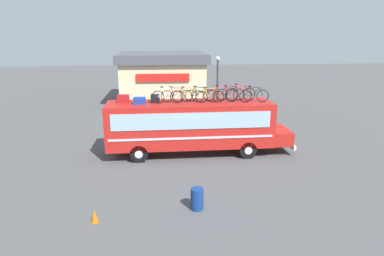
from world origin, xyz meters
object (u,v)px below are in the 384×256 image
(rooftop_bicycle_3, at_px, (188,96))
(luggage_bag_2, at_px, (139,101))
(rooftop_bicycle_4, at_px, (200,95))
(rooftop_bicycle_6, at_px, (222,95))
(bus, at_px, (193,124))
(luggage_bag_3, at_px, (155,98))
(rooftop_bicycle_9, at_px, (254,95))
(rooftop_bicycle_2, at_px, (177,95))
(rooftop_bicycle_8, at_px, (241,94))
(traffic_cone, at_px, (95,216))
(trash_bin, at_px, (197,199))
(rooftop_bicycle_1, at_px, (167,96))
(rooftop_bicycle_5, at_px, (210,96))
(street_lamp, at_px, (217,84))
(rooftop_bicycle_7, at_px, (230,94))
(luggage_bag_1, at_px, (123,99))

(rooftop_bicycle_3, bearing_deg, luggage_bag_2, -176.94)
(luggage_bag_2, distance_m, rooftop_bicycle_4, 3.39)
(rooftop_bicycle_6, bearing_deg, bus, 176.45)
(luggage_bag_3, height_order, rooftop_bicycle_9, rooftop_bicycle_9)
(rooftop_bicycle_2, distance_m, rooftop_bicycle_8, 3.64)
(rooftop_bicycle_4, xyz_separation_m, rooftop_bicycle_6, (1.18, -0.38, 0.02))
(traffic_cone, bearing_deg, rooftop_bicycle_2, 64.46)
(bus, distance_m, rooftop_bicycle_4, 1.72)
(trash_bin, bearing_deg, rooftop_bicycle_3, 87.86)
(rooftop_bicycle_1, xyz_separation_m, rooftop_bicycle_2, (0.53, 0.31, -0.02))
(traffic_cone, bearing_deg, luggage_bag_3, 72.88)
(luggage_bag_3, relative_size, rooftop_bicycle_5, 0.34)
(luggage_bag_2, relative_size, traffic_cone, 1.37)
(rooftop_bicycle_9, bearing_deg, bus, 175.46)
(luggage_bag_3, xyz_separation_m, street_lamp, (4.56, 5.94, -0.08))
(rooftop_bicycle_1, height_order, rooftop_bicycle_6, rooftop_bicycle_6)
(rooftop_bicycle_2, bearing_deg, rooftop_bicycle_3, -13.57)
(rooftop_bicycle_4, bearing_deg, rooftop_bicycle_2, -176.89)
(rooftop_bicycle_6, height_order, rooftop_bicycle_8, rooftop_bicycle_8)
(rooftop_bicycle_8, distance_m, traffic_cone, 10.61)
(luggage_bag_3, height_order, rooftop_bicycle_7, rooftop_bicycle_7)
(luggage_bag_1, distance_m, rooftop_bicycle_3, 3.60)
(rooftop_bicycle_4, bearing_deg, rooftop_bicycle_8, -1.24)
(luggage_bag_1, bearing_deg, luggage_bag_2, -24.78)
(bus, bearing_deg, traffic_cone, -121.91)
(luggage_bag_2, bearing_deg, rooftop_bicycle_9, -1.66)
(rooftop_bicycle_8, bearing_deg, rooftop_bicycle_6, -163.78)
(rooftop_bicycle_1, height_order, rooftop_bicycle_3, rooftop_bicycle_1)
(bus, height_order, rooftop_bicycle_6, rooftop_bicycle_6)
(luggage_bag_2, bearing_deg, rooftop_bicycle_2, 8.27)
(luggage_bag_1, height_order, luggage_bag_3, luggage_bag_1)
(rooftop_bicycle_3, bearing_deg, rooftop_bicycle_2, 166.43)
(luggage_bag_3, distance_m, rooftop_bicycle_2, 1.20)
(rooftop_bicycle_2, xyz_separation_m, rooftop_bicycle_6, (2.50, -0.31, 0.03))
(rooftop_bicycle_1, distance_m, traffic_cone, 8.12)
(rooftop_bicycle_3, relative_size, traffic_cone, 3.58)
(rooftop_bicycle_2, distance_m, rooftop_bicycle_3, 0.65)
(luggage_bag_2, height_order, luggage_bag_3, luggage_bag_3)
(rooftop_bicycle_2, height_order, trash_bin, rooftop_bicycle_2)
(luggage_bag_3, distance_m, rooftop_bicycle_1, 0.81)
(rooftop_bicycle_8, bearing_deg, rooftop_bicycle_4, 178.76)
(luggage_bag_3, relative_size, rooftop_bicycle_4, 0.32)
(bus, relative_size, rooftop_bicycle_4, 6.10)
(rooftop_bicycle_2, distance_m, rooftop_bicycle_7, 3.07)
(bus, bearing_deg, trash_bin, -94.63)
(luggage_bag_1, xyz_separation_m, trash_bin, (3.34, -6.75, -2.79))
(luggage_bag_2, height_order, rooftop_bicycle_3, rooftop_bicycle_3)
(rooftop_bicycle_2, bearing_deg, traffic_cone, -115.54)
(rooftop_bicycle_3, bearing_deg, luggage_bag_1, 175.58)
(bus, distance_m, luggage_bag_1, 4.15)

